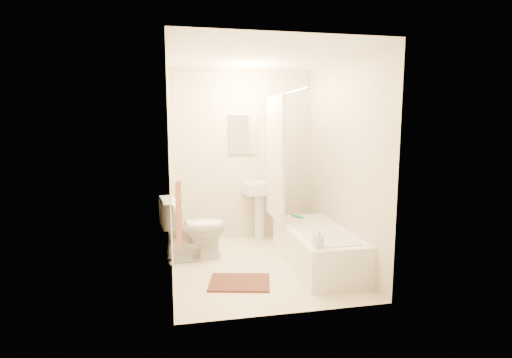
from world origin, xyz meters
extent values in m
plane|color=beige|center=(0.00, 0.00, 0.00)|extent=(2.40, 2.40, 0.00)
plane|color=white|center=(0.00, 0.00, 2.40)|extent=(2.40, 2.40, 0.00)
cube|color=beige|center=(0.00, 1.20, 1.20)|extent=(2.00, 0.02, 2.40)
cube|color=beige|center=(-1.00, 0.00, 1.20)|extent=(0.02, 2.40, 2.40)
cube|color=beige|center=(1.00, 0.00, 1.20)|extent=(0.02, 2.40, 2.40)
cube|color=white|center=(0.00, 1.18, 1.50)|extent=(0.40, 0.03, 0.55)
cylinder|color=silver|center=(0.30, 0.10, 2.00)|extent=(0.03, 1.70, 0.03)
cube|color=silver|center=(0.30, 0.50, 1.22)|extent=(0.04, 0.80, 1.55)
cylinder|color=silver|center=(-0.96, -0.25, 1.10)|extent=(0.02, 0.60, 0.02)
cube|color=#CC7266|center=(-0.93, -0.25, 0.78)|extent=(0.06, 0.45, 0.66)
cylinder|color=white|center=(-0.93, 0.12, 0.70)|extent=(0.11, 0.12, 0.12)
imported|color=silver|center=(-0.75, 0.41, 0.39)|extent=(0.85, 0.55, 0.78)
cube|color=#502823|center=(-0.32, -0.46, 0.01)|extent=(0.72, 0.60, 0.02)
imported|color=silver|center=(0.44, -0.74, 0.53)|extent=(0.10, 0.10, 0.19)
cube|color=green|center=(0.60, 0.48, 0.45)|extent=(0.11, 0.19, 0.04)
camera|label=1|loc=(-0.96, -4.40, 1.69)|focal=28.00mm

